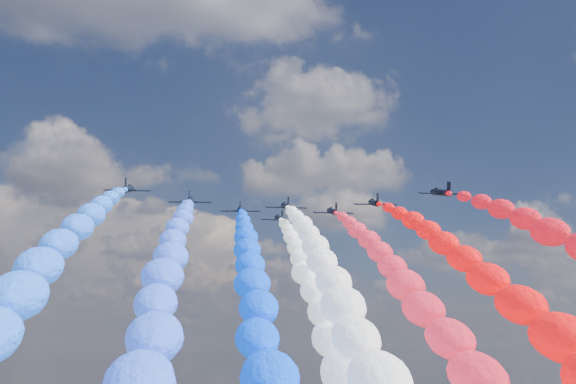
{
  "coord_description": "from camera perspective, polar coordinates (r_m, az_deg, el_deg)",
  "views": [
    {
      "loc": [
        -14.41,
        -145.61,
        66.92
      ],
      "look_at": [
        0.0,
        4.0,
        99.32
      ],
      "focal_mm": 44.18,
      "sensor_mm": 36.0,
      "label": 1
    }
  ],
  "objects": [
    {
      "name": "trail_1",
      "position": [
        92.1,
        -9.72,
        -7.74
      ],
      "size": [
        6.41,
        115.79,
        51.05
      ],
      "primitive_type": null,
      "color": "blue"
    },
    {
      "name": "trail_6",
      "position": [
        96.4,
        14.97,
        -7.7
      ],
      "size": [
        6.41,
        115.79,
        51.05
      ],
      "primitive_type": null,
      "color": "#F30A0D"
    },
    {
      "name": "trail_3",
      "position": [
        97.12,
        3.12,
        -8.11
      ],
      "size": [
        6.41,
        115.79,
        51.05
      ],
      "primitive_type": null,
      "color": "white"
    },
    {
      "name": "jet_3",
      "position": [
        159.11,
        -0.18,
        -1.15
      ],
      "size": [
        9.47,
        12.77,
        5.56
      ],
      "primitive_type": null,
      "rotation": [
        0.24,
        0.0,
        0.03
      ],
      "color": "black"
    },
    {
      "name": "jet_7",
      "position": [
        148.0,
        12.19,
        -0.03
      ],
      "size": [
        9.94,
        13.11,
        5.56
      ],
      "primitive_type": null,
      "rotation": [
        0.24,
        0.0,
        0.07
      ],
      "color": "black"
    },
    {
      "name": "jet_5",
      "position": [
        165.86,
        3.62,
        -1.58
      ],
      "size": [
        9.46,
        12.76,
        5.56
      ],
      "primitive_type": null,
      "rotation": [
        0.24,
        0.0,
        0.03
      ],
      "color": "black"
    },
    {
      "name": "jet_1",
      "position": [
        154.49,
        -7.86,
        -0.7
      ],
      "size": [
        9.33,
        12.67,
        5.56
      ],
      "primitive_type": null,
      "rotation": [
        0.24,
        0.0,
        -0.02
      ],
      "color": "black"
    },
    {
      "name": "jet_0",
      "position": [
        145.01,
        -12.74,
        0.24
      ],
      "size": [
        9.21,
        12.58,
        5.56
      ],
      "primitive_type": null,
      "rotation": [
        0.24,
        0.0,
        0.01
      ],
      "color": "black"
    },
    {
      "name": "trail_2",
      "position": [
        101.32,
        -2.99,
        -8.28
      ],
      "size": [
        6.41,
        115.79,
        51.05
      ],
      "primitive_type": null,
      "color": "#0440FD"
    },
    {
      "name": "jet_6",
      "position": [
        156.54,
        6.95,
        -0.88
      ],
      "size": [
        9.75,
        12.97,
        5.56
      ],
      "primitive_type": null,
      "rotation": [
        0.24,
        0.0,
        -0.05
      ],
      "color": "black"
    },
    {
      "name": "trail_0",
      "position": [
        83.24,
        -18.51,
        -6.84
      ],
      "size": [
        6.41,
        115.79,
        51.05
      ],
      "primitive_type": null,
      "color": "#2361FC"
    },
    {
      "name": "jet_2",
      "position": [
        163.62,
        -3.84,
        -1.43
      ],
      "size": [
        9.8,
        13.0,
        5.56
      ],
      "primitive_type": null,
      "rotation": [
        0.24,
        0.0,
        -0.05
      ],
      "color": "black"
    },
    {
      "name": "jet_4",
      "position": [
        174.72,
        -0.69,
        -2.14
      ],
      "size": [
        9.9,
        13.07,
        5.56
      ],
      "primitive_type": null,
      "rotation": [
        0.24,
        0.0,
        0.06
      ],
      "color": "black"
    },
    {
      "name": "trail_5",
      "position": [
        104.75,
        8.98,
        -8.28
      ],
      "size": [
        6.41,
        115.79,
        51.05
      ],
      "primitive_type": null,
      "color": "red"
    },
    {
      "name": "trail_4",
      "position": [
        112.86,
        1.86,
        -8.69
      ],
      "size": [
        6.41,
        115.79,
        51.05
      ],
      "primitive_type": null,
      "color": "white"
    }
  ]
}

